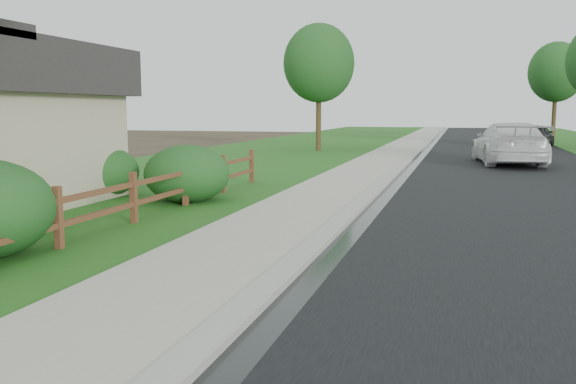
% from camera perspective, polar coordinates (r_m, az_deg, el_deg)
% --- Properties ---
extents(road, '(8.00, 90.00, 0.02)m').
position_cam_1_polar(road, '(38.36, 18.72, 3.81)').
color(road, black).
rests_on(road, ground).
extents(curb, '(0.40, 90.00, 0.12)m').
position_cam_1_polar(curb, '(38.38, 12.44, 4.12)').
color(curb, '#9C9B8E').
rests_on(curb, ground).
extents(wet_gutter, '(0.50, 90.00, 0.00)m').
position_cam_1_polar(wet_gutter, '(38.36, 12.96, 4.04)').
color(wet_gutter, black).
rests_on(wet_gutter, road).
extents(sidewalk, '(2.20, 90.00, 0.10)m').
position_cam_1_polar(sidewalk, '(38.48, 10.50, 4.16)').
color(sidewalk, '#A7A192').
rests_on(sidewalk, ground).
extents(grass_strip, '(1.60, 90.00, 0.06)m').
position_cam_1_polar(grass_strip, '(38.71, 7.69, 4.21)').
color(grass_strip, '#214E16').
rests_on(grass_strip, ground).
extents(lawn_near, '(9.00, 90.00, 0.04)m').
position_cam_1_polar(lawn_near, '(39.79, 0.24, 4.36)').
color(lawn_near, '#214E16').
rests_on(lawn_near, ground).
extents(ranch_fence, '(0.12, 16.92, 1.10)m').
position_cam_1_polar(ranch_fence, '(11.67, -17.21, -1.13)').
color(ranch_fence, '#4A2A18').
rests_on(ranch_fence, ground).
extents(white_suv, '(3.14, 6.38, 1.79)m').
position_cam_1_polar(white_suv, '(27.82, 19.96, 4.30)').
color(white_suv, white).
rests_on(white_suv, road).
extents(dark_car_mid, '(2.90, 4.61, 1.46)m').
position_cam_1_polar(dark_car_mid, '(41.54, 22.17, 4.94)').
color(dark_car_mid, black).
rests_on(dark_car_mid, road).
extents(dark_car_far, '(1.79, 4.21, 1.35)m').
position_cam_1_polar(dark_car_far, '(42.40, 20.13, 5.01)').
color(dark_car_far, black).
rests_on(dark_car_far, road).
extents(shrub_c, '(2.34, 2.34, 1.38)m').
position_cam_1_polar(shrub_c, '(17.08, -16.93, 1.83)').
color(shrub_c, '#224F1C').
rests_on(shrub_c, ground).
extents(shrub_d, '(2.31, 2.31, 1.47)m').
position_cam_1_polar(shrub_d, '(15.57, -9.42, 1.69)').
color(shrub_d, '#224F1C').
rests_on(shrub_d, ground).
extents(tree_mid_left, '(3.98, 3.98, 7.11)m').
position_cam_1_polar(tree_mid_left, '(34.73, 2.91, 11.93)').
color(tree_mid_left, '#322314').
rests_on(tree_mid_left, ground).
extents(tree_far_right, '(3.86, 3.86, 7.12)m').
position_cam_1_polar(tree_far_right, '(47.84, 23.82, 10.22)').
color(tree_far_right, '#322314').
rests_on(tree_far_right, ground).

